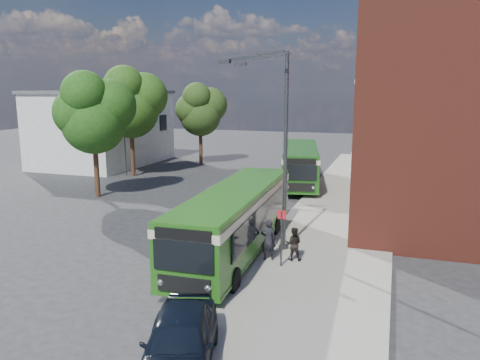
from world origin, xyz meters
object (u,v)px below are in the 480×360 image
(bus_front, at_px, (236,215))
(parked_car, at_px, (180,341))
(bus_rear, at_px, (301,162))
(street_lamp, at_px, (277,148))

(bus_front, relative_size, parked_car, 2.66)
(bus_front, height_order, parked_car, bus_front)
(bus_rear, relative_size, parked_car, 2.58)
(bus_rear, distance_m, parked_car, 26.01)
(bus_front, distance_m, parked_car, 9.37)
(street_lamp, bearing_deg, parked_car, -90.21)
(parked_car, bearing_deg, bus_front, 82.46)
(bus_rear, bearing_deg, street_lamp, -82.83)
(parked_car, bearing_deg, bus_rear, 76.87)
(street_lamp, distance_m, bus_rear, 16.15)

